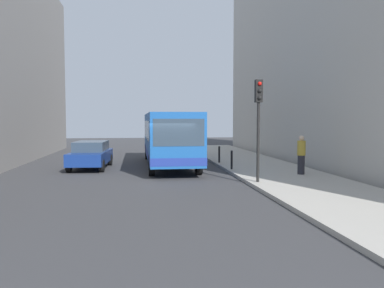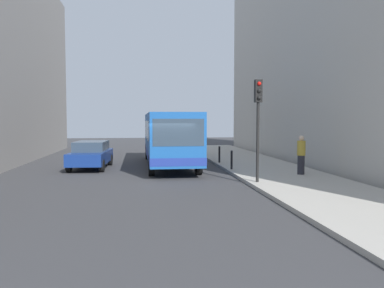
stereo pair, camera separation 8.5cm
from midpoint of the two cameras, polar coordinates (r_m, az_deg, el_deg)
ground_plane at (r=18.19m, az=-4.00°, el=-4.86°), size 80.00×80.00×0.00m
sidewalk at (r=19.28m, az=12.27°, el=-4.23°), size 4.40×40.00×0.15m
building_right at (r=25.74m, az=22.56°, el=13.56°), size 7.00×32.00×14.50m
bus at (r=22.68m, az=-3.54°, el=1.19°), size 2.61×11.04×3.00m
car_beside_bus at (r=22.04m, az=-14.58°, el=-1.44°), size 2.08×4.50×1.48m
traffic_light at (r=15.92m, az=9.49°, el=4.75°), size 0.28×0.33×4.10m
bollard_near at (r=19.99m, az=5.66°, el=-2.31°), size 0.11×0.11×0.95m
bollard_mid at (r=23.04m, az=3.87°, el=-1.52°), size 0.11×0.11×0.95m
pedestrian_near_signal at (r=18.70m, az=15.46°, el=-1.53°), size 0.38×0.38×1.79m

